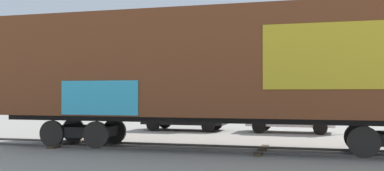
# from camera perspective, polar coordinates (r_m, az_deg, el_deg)

# --- Properties ---
(ground_plane) EXTENTS (260.00, 260.00, 0.00)m
(ground_plane) POSITION_cam_1_polar(r_m,az_deg,el_deg) (14.83, 2.40, -8.25)
(ground_plane) COLOR gray
(track) EXTENTS (60.01, 3.86, 0.08)m
(track) POSITION_cam_1_polar(r_m,az_deg,el_deg) (14.54, 8.65, -8.23)
(track) COLOR #4C4742
(track) RESTS_ON ground_plane
(freight_car) EXTENTS (15.74, 3.62, 4.77)m
(freight_car) POSITION_cam_1_polar(r_m,az_deg,el_deg) (14.63, 4.09, 2.44)
(freight_car) COLOR brown
(freight_car) RESTS_ON ground_plane
(hillside) EXTENTS (150.07, 35.95, 12.22)m
(hillside) POSITION_cam_1_polar(r_m,az_deg,el_deg) (81.09, 14.84, 0.62)
(hillside) COLOR silver
(hillside) RESTS_ON ground_plane
(parked_car_black) EXTENTS (4.19, 2.09, 1.73)m
(parked_car_black) POSITION_cam_1_polar(r_m,az_deg,el_deg) (22.38, -1.00, -3.55)
(parked_car_black) COLOR black
(parked_car_black) RESTS_ON ground_plane
(parked_car_white) EXTENTS (4.07, 2.02, 1.59)m
(parked_car_white) POSITION_cam_1_polar(r_m,az_deg,el_deg) (21.65, 12.58, -3.77)
(parked_car_white) COLOR silver
(parked_car_white) RESTS_ON ground_plane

